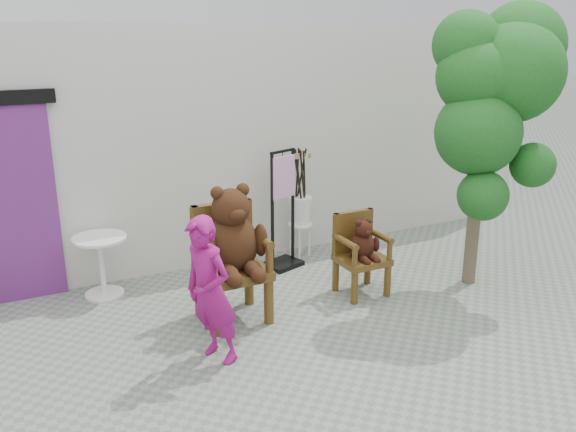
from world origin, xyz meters
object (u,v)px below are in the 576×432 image
(chair_big, at_px, (231,244))
(person, at_px, (211,292))
(stool_bucket, at_px, (300,210))
(tree, at_px, (501,78))
(cafe_table, at_px, (101,259))
(chair_small, at_px, (361,247))
(display_stand, at_px, (283,223))

(chair_big, height_order, person, chair_big)
(stool_bucket, height_order, tree, tree)
(tree, bearing_deg, cafe_table, 156.10)
(cafe_table, bearing_deg, stool_bucket, 1.98)
(cafe_table, bearing_deg, tree, -23.90)
(chair_small, distance_m, tree, 2.37)
(display_stand, distance_m, stool_bucket, 0.45)
(display_stand, xyz_separation_m, tree, (1.79, -1.63, 1.84))
(chair_small, distance_m, person, 2.17)
(chair_big, distance_m, tree, 3.36)
(person, xyz_separation_m, stool_bucket, (1.99, 2.04, -0.07))
(chair_small, distance_m, cafe_table, 2.94)
(person, relative_size, display_stand, 0.94)
(display_stand, relative_size, stool_bucket, 1.04)
(cafe_table, xyz_separation_m, tree, (4.01, -1.78, 1.98))
(tree, bearing_deg, display_stand, 137.76)
(cafe_table, height_order, stool_bucket, stool_bucket)
(stool_bucket, distance_m, tree, 2.94)
(chair_small, bearing_deg, chair_big, 178.27)
(chair_small, relative_size, cafe_table, 1.33)
(cafe_table, height_order, tree, tree)
(person, height_order, cafe_table, person)
(cafe_table, relative_size, tree, 0.22)
(chair_small, relative_size, stool_bucket, 0.64)
(chair_big, relative_size, display_stand, 0.96)
(chair_big, xyz_separation_m, person, (-0.50, -0.75, -0.12))
(cafe_table, distance_m, stool_bucket, 2.60)
(display_stand, bearing_deg, tree, -60.47)
(stool_bucket, xyz_separation_m, tree, (1.42, -1.87, 1.78))
(chair_big, relative_size, chair_small, 1.56)
(chair_big, bearing_deg, chair_small, -1.73)
(stool_bucket, bearing_deg, person, -134.27)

